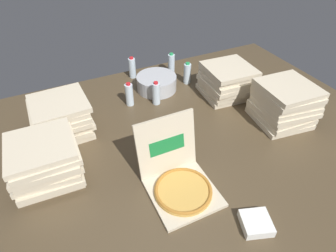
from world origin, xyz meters
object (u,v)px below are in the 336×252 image
at_px(pizza_stack_center_near, 61,117).
at_px(napkin_pile, 256,223).
at_px(pizza_stack_right_far, 284,103).
at_px(open_pizza_box, 179,179).
at_px(pizza_stack_center_far, 227,81).
at_px(water_bottle_2, 129,95).
at_px(water_bottle_0, 171,64).
at_px(water_bottle_4, 132,68).
at_px(ice_bucket, 157,83).
at_px(water_bottle_1, 187,73).
at_px(water_bottle_3, 156,93).
at_px(pizza_stack_left_far, 45,161).

xyz_separation_m(pizza_stack_center_near, napkin_pile, (0.77, -1.22, -0.11)).
bearing_deg(pizza_stack_right_far, open_pizza_box, -166.35).
bearing_deg(open_pizza_box, pizza_stack_center_far, 41.09).
bearing_deg(pizza_stack_center_far, water_bottle_2, 165.06).
distance_m(pizza_stack_right_far, water_bottle_2, 1.20).
distance_m(water_bottle_0, napkin_pile, 1.71).
bearing_deg(pizza_stack_right_far, water_bottle_2, 144.55).
height_order(pizza_stack_center_near, water_bottle_4, pizza_stack_center_near).
height_order(pizza_stack_right_far, pizza_stack_center_far, pizza_stack_right_far).
bearing_deg(ice_bucket, napkin_pile, -93.05).
relative_size(pizza_stack_center_far, water_bottle_2, 2.10).
bearing_deg(water_bottle_0, water_bottle_2, -148.20).
bearing_deg(water_bottle_2, water_bottle_0, 31.80).
height_order(water_bottle_0, water_bottle_4, same).
distance_m(open_pizza_box, water_bottle_1, 1.21).
bearing_deg(pizza_stack_right_far, ice_bucket, 129.83).
height_order(pizza_stack_right_far, napkin_pile, pizza_stack_right_far).
relative_size(water_bottle_4, napkin_pile, 1.34).
relative_size(water_bottle_1, water_bottle_3, 1.00).
height_order(water_bottle_2, water_bottle_3, same).
bearing_deg(water_bottle_2, water_bottle_3, -21.14).
xyz_separation_m(pizza_stack_center_far, pizza_stack_center_near, (-1.35, 0.09, -0.00)).
bearing_deg(ice_bucket, pizza_stack_right_far, -50.17).
height_order(pizza_stack_right_far, pizza_stack_center_near, pizza_stack_right_far).
height_order(pizza_stack_left_far, water_bottle_4, pizza_stack_left_far).
height_order(pizza_stack_left_far, water_bottle_0, pizza_stack_left_far).
relative_size(pizza_stack_center_far, water_bottle_4, 2.10).
height_order(water_bottle_1, water_bottle_2, same).
bearing_deg(water_bottle_0, ice_bucket, -139.05).
bearing_deg(pizza_stack_right_far, pizza_stack_center_near, 159.46).
relative_size(open_pizza_box, water_bottle_2, 2.25).
xyz_separation_m(open_pizza_box, water_bottle_2, (0.03, 0.94, 0.03)).
height_order(pizza_stack_center_near, water_bottle_1, pizza_stack_center_near).
distance_m(open_pizza_box, water_bottle_3, 0.89).
height_order(pizza_stack_center_near, pizza_stack_left_far, same).
height_order(ice_bucket, water_bottle_3, water_bottle_3).
bearing_deg(water_bottle_1, napkin_pile, -104.54).
relative_size(pizza_stack_right_far, napkin_pile, 2.92).
bearing_deg(pizza_stack_left_far, water_bottle_2, 36.32).
distance_m(pizza_stack_center_far, ice_bucket, 0.61).
distance_m(ice_bucket, water_bottle_3, 0.22).
distance_m(pizza_stack_left_far, water_bottle_1, 1.44).
bearing_deg(water_bottle_1, pizza_stack_left_far, -154.40).
relative_size(pizza_stack_center_near, water_bottle_2, 2.00).
relative_size(pizza_stack_right_far, pizza_stack_center_near, 1.09).
relative_size(pizza_stack_center_far, water_bottle_0, 2.10).
height_order(open_pizza_box, ice_bucket, open_pizza_box).
xyz_separation_m(open_pizza_box, ice_bucket, (0.33, 1.06, -0.01)).
bearing_deg(pizza_stack_right_far, water_bottle_4, 125.53).
bearing_deg(pizza_stack_center_far, water_bottle_1, 123.39).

